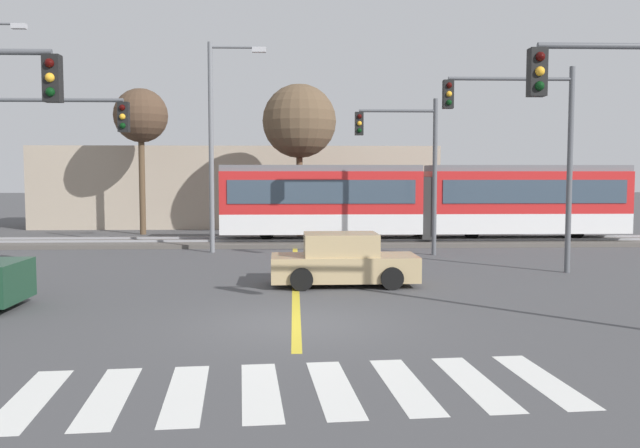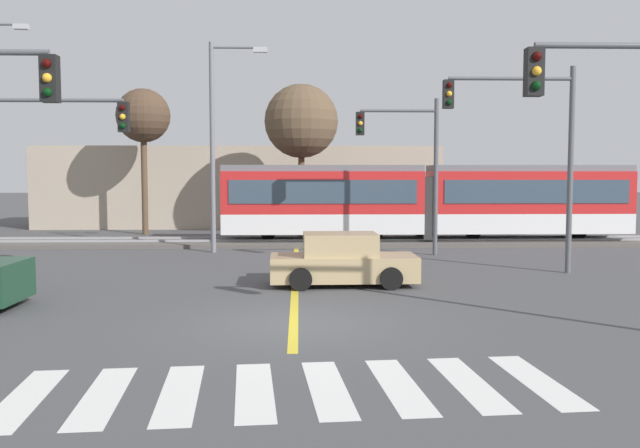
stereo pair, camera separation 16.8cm
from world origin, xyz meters
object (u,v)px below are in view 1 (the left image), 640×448
traffic_light_far_right (408,154)px  bare_tree_east (299,122)px  sedan_crossing (343,261)px  traffic_light_mid_right (529,137)px  light_rail_tram (423,199)px  bare_tree_west (141,117)px  traffic_light_mid_left (39,150)px  street_lamp_centre (217,134)px

traffic_light_far_right → bare_tree_east: 9.28m
sedan_crossing → traffic_light_far_right: (3.07, 7.13, 3.31)m
traffic_light_mid_right → bare_tree_east: size_ratio=0.86×
sedan_crossing → traffic_light_mid_right: 7.50m
sedan_crossing → traffic_light_far_right: 8.44m
light_rail_tram → bare_tree_west: bearing=159.7°
light_rail_tram → traffic_light_mid_left: bearing=-143.4°
bare_tree_west → sedan_crossing: bearing=-60.6°
bare_tree_east → light_rail_tram: bearing=-32.4°
traffic_light_mid_left → bare_tree_west: size_ratio=0.78×
street_lamp_centre → traffic_light_far_right: bearing=-9.1°
sedan_crossing → traffic_light_mid_right: (6.12, 2.21, 3.72)m
bare_tree_west → bare_tree_east: (8.31, -1.58, -0.34)m
sedan_crossing → street_lamp_centre: 10.37m
light_rail_tram → bare_tree_west: bare_tree_west is taller
traffic_light_mid_left → street_lamp_centre: (4.56, 6.92, 0.90)m
light_rail_tram → traffic_light_mid_left: size_ratio=3.08×
sedan_crossing → traffic_light_mid_right: size_ratio=0.64×
light_rail_tram → traffic_light_mid_left: 17.12m
light_rail_tram → traffic_light_mid_right: size_ratio=2.78×
traffic_light_far_right → traffic_light_mid_left: bearing=-154.9°
street_lamp_centre → traffic_light_mid_right: bearing=-29.9°
sedan_crossing → bare_tree_west: 20.01m
bare_tree_east → sedan_crossing: bearing=-85.7°
traffic_light_mid_right → bare_tree_west: bare_tree_west is taller
street_lamp_centre → bare_tree_east: (3.41, 6.84, 1.00)m
light_rail_tram → traffic_light_mid_left: (-13.65, -10.16, 1.89)m
sedan_crossing → street_lamp_centre: bearing=118.6°
traffic_light_mid_left → street_lamp_centre: bearing=56.6°
light_rail_tram → traffic_light_far_right: traffic_light_far_right is taller
street_lamp_centre → bare_tree_west: size_ratio=1.11×
bare_tree_east → traffic_light_mid_left: bearing=-120.1°
street_lamp_centre → bare_tree_east: 7.71m
traffic_light_mid_right → bare_tree_west: (-15.57, 14.55, 1.77)m
traffic_light_mid_left → traffic_light_mid_right: 15.26m
traffic_light_mid_right → bare_tree_west: 21.39m
sedan_crossing → traffic_light_mid_left: (-9.11, 1.43, 3.24)m
bare_tree_west → light_rail_tram: bearing=-20.3°
street_lamp_centre → bare_tree_east: bearing=63.5°
sedan_crossing → bare_tree_east: bearing=94.3°
traffic_light_mid_right → bare_tree_east: 14.94m
light_rail_tram → bare_tree_east: size_ratio=2.39×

